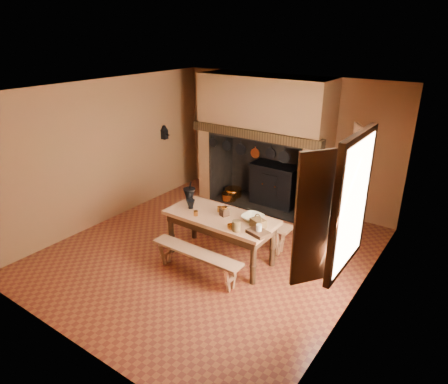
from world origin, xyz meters
name	(u,v)px	position (x,y,z in m)	size (l,w,h in m)	color
floor	(210,251)	(0.00, 0.00, 0.00)	(5.50, 5.50, 0.00)	brown
ceiling	(208,90)	(0.00, 0.00, 2.80)	(5.50, 5.50, 0.00)	silver
back_wall	(286,141)	(0.00, 2.75, 1.40)	(5.00, 0.02, 2.80)	brown
wall_left	(108,152)	(-2.50, 0.00, 1.40)	(0.02, 5.50, 2.80)	brown
wall_right	(362,215)	(2.50, 0.00, 1.40)	(0.02, 5.50, 2.80)	brown
wall_front	(60,247)	(0.00, -2.75, 1.40)	(5.00, 0.02, 2.80)	brown
chimney_breast	(264,124)	(-0.30, 2.31, 1.81)	(2.95, 0.96, 2.80)	brown
iron_range	(275,184)	(-0.04, 2.45, 0.48)	(1.12, 0.55, 1.60)	black
hearth_pans	(231,194)	(-1.05, 2.22, 0.09)	(0.51, 0.62, 0.20)	orange
hanging_pans	(249,150)	(-0.34, 1.81, 1.36)	(1.92, 0.29, 0.27)	black
onion_string	(310,164)	(1.00, 1.79, 1.33)	(0.12, 0.10, 0.46)	#9C431C
herb_bunch	(320,163)	(1.18, 1.79, 1.38)	(0.20, 0.20, 0.35)	brown
window	(343,202)	(2.35, -0.40, 1.70)	(0.39, 1.75, 1.76)	white
wall_coffee_mill	(164,131)	(-2.42, 1.55, 1.52)	(0.23, 0.16, 0.31)	black
work_table	(220,223)	(0.28, -0.07, 0.68)	(1.86, 0.83, 0.81)	tan
bench_front	(196,258)	(0.28, -0.72, 0.34)	(1.60, 0.28, 0.45)	tan
bench_back	(244,222)	(0.28, 0.65, 0.39)	(1.85, 0.32, 0.52)	tan
mortar_large	(189,194)	(-0.55, 0.14, 0.93)	(0.22, 0.22, 0.37)	black
mortar_small	(191,204)	(-0.31, -0.12, 0.89)	(0.15, 0.15, 0.26)	black
coffee_grinder	(225,211)	(0.33, -0.03, 0.88)	(0.19, 0.16, 0.20)	#321A0F
brass_mug_a	(196,213)	(-0.06, -0.30, 0.85)	(0.07, 0.07, 0.08)	orange
brass_mug_b	(220,209)	(0.17, 0.05, 0.85)	(0.08, 0.08, 0.09)	orange
mixing_bowl	(253,218)	(0.80, 0.09, 0.85)	(0.34, 0.34, 0.08)	beige
stoneware_crock	(236,226)	(0.78, -0.36, 0.89)	(0.13, 0.13, 0.17)	#4E361D
glass_jar	(259,229)	(1.11, -0.25, 0.88)	(0.09, 0.09, 0.16)	beige
wicker_basket	(258,223)	(0.99, -0.06, 0.88)	(0.28, 0.24, 0.22)	#492E16
wooden_tray	(258,233)	(1.11, -0.26, 0.83)	(0.32, 0.23, 0.06)	#321A0F
brass_cup	(230,227)	(0.68, -0.37, 0.85)	(0.11, 0.11, 0.09)	orange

